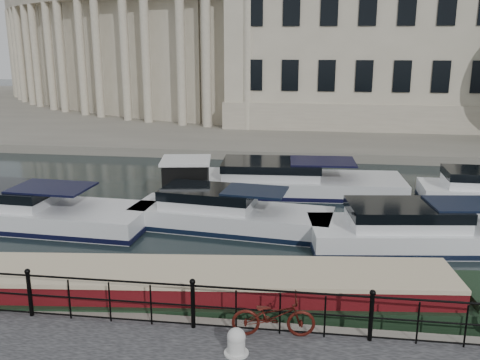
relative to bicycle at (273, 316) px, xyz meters
name	(u,v)px	position (x,y,z in m)	size (l,w,h in m)	color
ground_plane	(212,303)	(-1.86, 2.35, -1.04)	(160.00, 160.00, 0.00)	black
far_bank	(287,111)	(-1.86, 41.35, -0.77)	(120.00, 42.00, 0.55)	#6B665B
railing	(193,302)	(-1.86, 0.10, 0.16)	(24.14, 0.14, 1.22)	black
civic_building	(275,40)	(-2.86, 37.06, 6.00)	(53.55, 31.84, 16.85)	#ADA38C
bicycle	(273,316)	(0.00, 0.00, 0.00)	(0.65, 1.87, 0.98)	#3F100B
mooring_bollard	(236,342)	(-0.72, -0.83, -0.21)	(0.53, 0.53, 0.60)	silver
narrowboat	(190,299)	(-2.35, 1.80, -0.68)	(17.39, 4.09, 1.62)	black
harbour_hut	(186,185)	(-4.59, 10.86, -0.09)	(3.16, 2.78, 2.17)	#6B665B
cabin_cruisers	(272,207)	(-0.84, 10.10, -0.67)	(27.22, 9.86, 1.99)	silver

